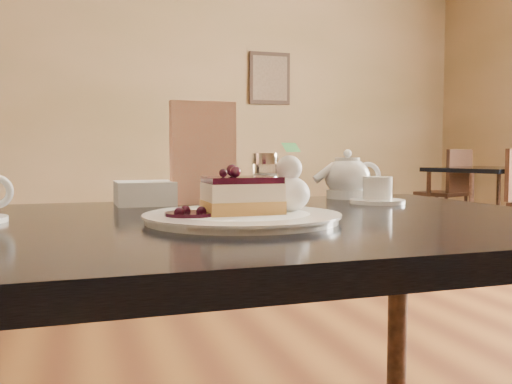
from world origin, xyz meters
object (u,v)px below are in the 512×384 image
object	(u,v)px
dessert_plate	(242,218)
bg_table_far_right	(485,238)
main_table	(234,264)
tea_set	(353,181)
cheesecake_slice	(242,196)

from	to	relation	value
dessert_plate	bg_table_far_right	bearing A→B (deg)	46.10
main_table	tea_set	xyz separation A→B (m)	(0.35, 0.28, 0.11)
tea_set	dessert_plate	bearing A→B (deg)	-137.30
cheesecake_slice	tea_set	distance (m)	0.48
bg_table_far_right	cheesecake_slice	bearing A→B (deg)	-154.26
cheesecake_slice	bg_table_far_right	size ratio (longest dim) A/B	0.07
dessert_plate	cheesecake_slice	xyz separation A→B (m)	(0.00, 0.00, 0.03)
main_table	bg_table_far_right	bearing A→B (deg)	44.84
main_table	tea_set	bearing A→B (deg)	37.38
dessert_plate	cheesecake_slice	size ratio (longest dim) A/B	2.54
dessert_plate	tea_set	xyz separation A→B (m)	(0.35, 0.32, 0.03)
dessert_plate	tea_set	size ratio (longest dim) A/B	1.19
tea_set	bg_table_far_right	world-z (taller)	tea_set
main_table	bg_table_far_right	world-z (taller)	main_table
dessert_plate	tea_set	distance (m)	0.48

